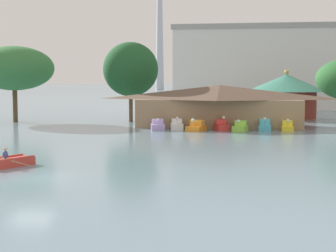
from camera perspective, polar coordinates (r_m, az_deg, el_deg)
name	(u,v)px	position (r m, az deg, el deg)	size (l,w,h in m)	color
ground_plane	(31,178)	(32.01, -14.67, -5.47)	(2000.00, 2000.00, 0.00)	slate
rowboat_with_rower	(9,162)	(36.54, -16.88, -3.77)	(3.36, 3.62, 1.32)	#B7382D
pedal_boat_lavender	(158,126)	(60.68, -1.12, 0.03)	(1.99, 2.57, 1.44)	#B299D8
pedal_boat_white	(177,125)	(61.24, 0.96, 0.10)	(1.76, 2.44, 1.55)	white
pedal_boat_orange	(196,127)	(59.69, 3.10, -0.07)	(2.29, 2.81, 1.49)	orange
pedal_boat_red	(221,126)	(60.65, 5.78, 0.02)	(1.99, 2.56, 1.69)	red
pedal_boat_lime	(240,127)	(59.81, 7.85, -0.11)	(1.87, 2.73, 1.41)	#8CCC3F
pedal_boat_cyan	(265,126)	(61.42, 10.46, 0.03)	(1.50, 2.37, 1.56)	#4CB7CC
pedal_boat_yellow	(287,127)	(61.15, 12.82, -0.07)	(1.41, 2.29, 1.43)	yellow
boathouse	(219,105)	(65.54, 5.60, 2.30)	(21.36, 8.93, 5.14)	#9E7F5B
green_roof_pavilion	(286,93)	(82.31, 12.71, 3.53)	(12.31, 12.31, 7.34)	#993328
shoreline_tree_tall_left	(14,68)	(75.27, -16.32, 6.02)	(10.81, 10.81, 10.42)	brown
shoreline_tree_mid	(131,69)	(73.21, -4.07, 6.15)	(7.62, 7.62, 11.01)	brown
background_building_block	(258,68)	(111.35, 9.72, 6.25)	(34.23, 16.76, 16.70)	silver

